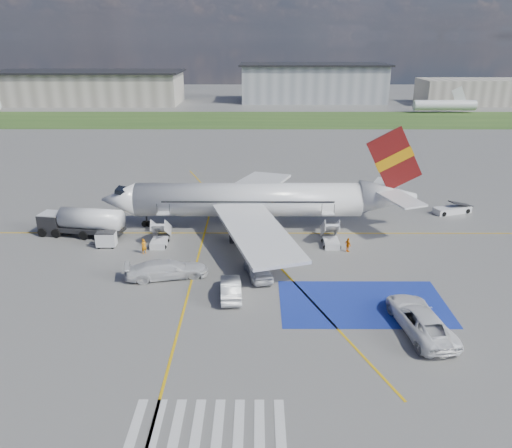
# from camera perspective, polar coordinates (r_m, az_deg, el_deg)

# --- Properties ---
(ground) EXTENTS (400.00, 400.00, 0.00)m
(ground) POSITION_cam_1_polar(r_m,az_deg,el_deg) (46.25, -1.18, -6.57)
(ground) COLOR #60605E
(ground) RESTS_ON ground
(grass_strip) EXTENTS (400.00, 30.00, 0.01)m
(grass_strip) POSITION_cam_1_polar(r_m,az_deg,el_deg) (137.75, -0.29, 11.84)
(grass_strip) COLOR #2D4C1E
(grass_strip) RESTS_ON ground
(taxiway_line_main) EXTENTS (120.00, 0.20, 0.01)m
(taxiway_line_main) POSITION_cam_1_polar(r_m,az_deg,el_deg) (57.18, -0.92, -1.05)
(taxiway_line_main) COLOR gold
(taxiway_line_main) RESTS_ON ground
(taxiway_line_cross) EXTENTS (0.20, 60.00, 0.01)m
(taxiway_line_cross) POSITION_cam_1_polar(r_m,az_deg,el_deg) (38.11, -9.28, -13.37)
(taxiway_line_cross) COLOR gold
(taxiway_line_cross) RESTS_ON ground
(taxiway_line_diag) EXTENTS (20.71, 56.45, 0.01)m
(taxiway_line_diag) POSITION_cam_1_polar(r_m,az_deg,el_deg) (57.18, -0.92, -1.05)
(taxiway_line_diag) COLOR gold
(taxiway_line_diag) RESTS_ON ground
(staging_box) EXTENTS (14.00, 8.00, 0.01)m
(staging_box) POSITION_cam_1_polar(r_m,az_deg,el_deg) (43.65, 12.10, -8.84)
(staging_box) COLOR navy
(staging_box) RESTS_ON ground
(crosswalk) EXTENTS (9.00, 4.00, 0.01)m
(crosswalk) POSITION_cam_1_polar(r_m,az_deg,el_deg) (31.47, -5.50, -21.71)
(crosswalk) COLOR silver
(crosswalk) RESTS_ON ground
(terminal_west) EXTENTS (60.00, 22.00, 10.00)m
(terminal_west) POSITION_cam_1_polar(r_m,az_deg,el_deg) (180.79, -18.52, 14.53)
(terminal_west) COLOR gray
(terminal_west) RESTS_ON ground
(terminal_centre) EXTENTS (48.00, 18.00, 12.00)m
(terminal_centre) POSITION_cam_1_polar(r_m,az_deg,el_deg) (177.77, 6.52, 15.66)
(terminal_centre) COLOR gray
(terminal_centre) RESTS_ON ground
(terminal_east) EXTENTS (40.00, 16.00, 8.00)m
(terminal_east) POSITION_cam_1_polar(r_m,az_deg,el_deg) (185.36, 24.40, 13.60)
(terminal_east) COLOR gray
(terminal_east) RESTS_ON ground
(airliner) EXTENTS (36.81, 32.95, 11.92)m
(airliner) POSITION_cam_1_polar(r_m,az_deg,el_deg) (57.91, 0.59, 2.80)
(airliner) COLOR silver
(airliner) RESTS_ON ground
(airstairs_fwd) EXTENTS (1.90, 5.20, 3.60)m
(airstairs_fwd) POSITION_cam_1_polar(r_m,az_deg,el_deg) (54.91, -10.95, -1.70)
(airstairs_fwd) COLOR silver
(airstairs_fwd) RESTS_ON ground
(airstairs_aft) EXTENTS (1.90, 5.20, 3.60)m
(airstairs_aft) POSITION_cam_1_polar(r_m,az_deg,el_deg) (54.47, 8.53, -1.73)
(airstairs_aft) COLOR silver
(airstairs_aft) RESTS_ON ground
(fuel_tanker) EXTENTS (9.83, 4.17, 3.26)m
(fuel_tanker) POSITION_cam_1_polar(r_m,az_deg,el_deg) (59.38, -19.26, -0.01)
(fuel_tanker) COLOR black
(fuel_tanker) RESTS_ON ground
(gpu_cart) EXTENTS (2.07, 1.37, 1.69)m
(gpu_cart) POSITION_cam_1_polar(r_m,az_deg,el_deg) (55.59, -16.72, -1.78)
(gpu_cart) COLOR silver
(gpu_cart) RESTS_ON ground
(belt_loader) EXTENTS (5.37, 3.20, 1.55)m
(belt_loader) POSITION_cam_1_polar(r_m,az_deg,el_deg) (68.40, 21.53, 1.50)
(belt_loader) COLOR silver
(belt_loader) RESTS_ON ground
(car_silver_a) EXTENTS (3.10, 5.39, 1.72)m
(car_silver_a) POSITION_cam_1_polar(r_m,az_deg,el_deg) (46.73, 0.27, -5.08)
(car_silver_a) COLOR #B0B2B7
(car_silver_a) RESTS_ON ground
(car_silver_b) EXTENTS (2.12, 5.08, 1.64)m
(car_silver_b) POSITION_cam_1_polar(r_m,az_deg,el_deg) (43.39, -2.91, -7.32)
(car_silver_b) COLOR #B4B8BC
(car_silver_b) RESTS_ON ground
(van_white_a) EXTENTS (3.72, 6.71, 2.40)m
(van_white_a) POSITION_cam_1_polar(r_m,az_deg,el_deg) (40.62, 18.28, -9.94)
(van_white_a) COLOR white
(van_white_a) RESTS_ON ground
(van_white_b) EXTENTS (6.06, 3.43, 2.24)m
(van_white_b) POSITION_cam_1_polar(r_m,az_deg,el_deg) (47.23, -10.18, -4.80)
(van_white_b) COLOR silver
(van_white_b) RESTS_ON ground
(crew_fwd) EXTENTS (0.70, 0.68, 1.62)m
(crew_fwd) POSITION_cam_1_polar(r_m,az_deg,el_deg) (52.87, -12.68, -2.51)
(crew_fwd) COLOR orange
(crew_fwd) RESTS_ON ground
(crew_nose) EXTENTS (1.05, 1.09, 1.78)m
(crew_nose) POSITION_cam_1_polar(r_m,az_deg,el_deg) (58.90, -17.83, -0.50)
(crew_nose) COLOR orange
(crew_nose) RESTS_ON ground
(crew_aft) EXTENTS (0.77, 0.97, 1.53)m
(crew_aft) POSITION_cam_1_polar(r_m,az_deg,el_deg) (52.93, 10.47, -2.36)
(crew_aft) COLOR orange
(crew_aft) RESTS_ON ground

